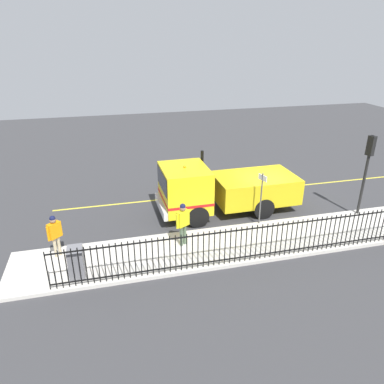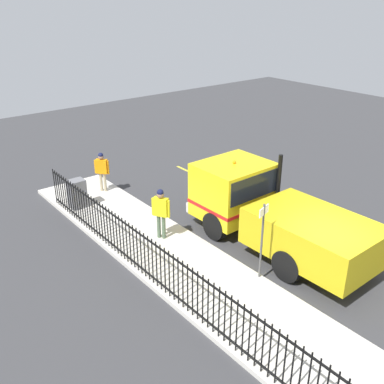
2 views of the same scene
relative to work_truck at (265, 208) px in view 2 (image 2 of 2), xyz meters
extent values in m
plane|color=#38383A|center=(0.10, 2.50, -1.27)|extent=(48.53, 48.53, 0.00)
cube|color=beige|center=(2.97, 2.50, -1.20)|extent=(2.77, 22.06, 0.13)
cube|color=yellow|center=(-2.03, 2.50, -1.27)|extent=(0.12, 19.85, 0.01)
cube|color=yellow|center=(0.02, -1.48, 0.14)|extent=(2.41, 2.02, 1.86)
cube|color=black|center=(0.02, -1.48, 0.55)|extent=(2.22, 2.06, 0.82)
cube|color=gold|center=(-0.02, 1.88, -0.21)|extent=(2.44, 3.77, 1.16)
cube|color=silver|center=(0.04, -2.56, -0.64)|extent=(2.27, 0.23, 0.36)
cube|color=red|center=(0.02, -1.48, -0.27)|extent=(2.44, 2.04, 0.12)
cylinder|color=black|center=(1.09, -1.17, -0.79)|extent=(0.31, 0.96, 0.96)
cylinder|color=black|center=(-1.06, -1.20, -0.79)|extent=(0.31, 0.96, 0.96)
cylinder|color=black|center=(1.05, 1.89, -0.79)|extent=(0.31, 0.96, 0.96)
cylinder|color=black|center=(-1.10, 1.87, -0.79)|extent=(0.31, 0.96, 0.96)
sphere|color=orange|center=(0.02, -1.48, 1.12)|extent=(0.12, 0.12, 0.12)
cylinder|color=black|center=(-1.04, -0.40, 0.33)|extent=(0.14, 0.14, 2.24)
cube|color=yellow|center=(2.59, -2.15, 0.00)|extent=(0.44, 0.54, 0.62)
sphere|color=#997051|center=(2.59, -2.15, 0.42)|extent=(0.23, 0.23, 0.23)
sphere|color=#14193F|center=(2.59, -2.15, 0.50)|extent=(0.22, 0.22, 0.22)
cylinder|color=#4C6047|center=(2.63, -2.22, -0.73)|extent=(0.12, 0.12, 0.83)
cylinder|color=#4C6047|center=(2.55, -2.07, -0.73)|extent=(0.12, 0.12, 0.83)
cylinder|color=yellow|center=(2.73, -2.39, -0.03)|extent=(0.09, 0.09, 0.59)
cylinder|color=yellow|center=(2.45, -1.91, -0.03)|extent=(0.09, 0.09, 0.59)
cube|color=orange|center=(2.24, -6.79, -0.07)|extent=(0.46, 0.49, 0.58)
sphere|color=#997051|center=(2.24, -6.79, 0.33)|extent=(0.22, 0.22, 0.22)
sphere|color=#14193F|center=(2.24, -6.79, 0.40)|extent=(0.20, 0.20, 0.20)
cylinder|color=tan|center=(2.18, -6.72, -0.75)|extent=(0.12, 0.12, 0.78)
cylinder|color=tan|center=(2.29, -6.85, -0.75)|extent=(0.12, 0.12, 0.78)
cylinder|color=orange|center=(2.06, -6.59, -0.10)|extent=(0.09, 0.09, 0.55)
cylinder|color=orange|center=(2.41, -6.98, -0.10)|extent=(0.09, 0.09, 0.55)
cylinder|color=black|center=(4.22, -6.87, -0.44)|extent=(0.04, 0.04, 1.41)
cylinder|color=black|center=(4.22, -6.68, -0.44)|extent=(0.04, 0.04, 1.41)
cylinder|color=black|center=(4.22, -6.48, -0.44)|extent=(0.04, 0.04, 1.41)
cylinder|color=black|center=(4.22, -6.29, -0.44)|extent=(0.04, 0.04, 1.41)
cylinder|color=black|center=(4.22, -6.09, -0.44)|extent=(0.04, 0.04, 1.41)
cylinder|color=black|center=(4.22, -5.90, -0.44)|extent=(0.04, 0.04, 1.41)
cylinder|color=black|center=(4.22, -5.70, -0.44)|extent=(0.04, 0.04, 1.41)
cylinder|color=black|center=(4.22, -5.50, -0.44)|extent=(0.04, 0.04, 1.41)
cylinder|color=black|center=(4.22, -5.31, -0.44)|extent=(0.04, 0.04, 1.41)
cylinder|color=black|center=(4.22, -5.11, -0.44)|extent=(0.04, 0.04, 1.41)
cylinder|color=black|center=(4.22, -4.92, -0.44)|extent=(0.04, 0.04, 1.41)
cylinder|color=black|center=(4.22, -4.72, -0.44)|extent=(0.04, 0.04, 1.41)
cylinder|color=black|center=(4.22, -4.53, -0.44)|extent=(0.04, 0.04, 1.41)
cylinder|color=black|center=(4.22, -4.33, -0.44)|extent=(0.04, 0.04, 1.41)
cylinder|color=black|center=(4.22, -4.14, -0.44)|extent=(0.04, 0.04, 1.41)
cylinder|color=black|center=(4.22, -3.94, -0.44)|extent=(0.04, 0.04, 1.41)
cylinder|color=black|center=(4.22, -3.75, -0.44)|extent=(0.04, 0.04, 1.41)
cylinder|color=black|center=(4.22, -3.55, -0.44)|extent=(0.04, 0.04, 1.41)
cylinder|color=black|center=(4.22, -3.36, -0.44)|extent=(0.04, 0.04, 1.41)
cylinder|color=black|center=(4.22, -3.16, -0.44)|extent=(0.04, 0.04, 1.41)
cylinder|color=black|center=(4.22, -2.97, -0.44)|extent=(0.04, 0.04, 1.41)
cylinder|color=black|center=(4.22, -2.77, -0.44)|extent=(0.04, 0.04, 1.41)
cylinder|color=black|center=(4.22, -2.58, -0.44)|extent=(0.04, 0.04, 1.41)
cylinder|color=black|center=(4.22, -2.38, -0.44)|extent=(0.04, 0.04, 1.41)
cylinder|color=black|center=(4.22, -2.18, -0.44)|extent=(0.04, 0.04, 1.41)
cylinder|color=black|center=(4.22, -1.99, -0.44)|extent=(0.04, 0.04, 1.41)
cylinder|color=black|center=(4.22, -1.79, -0.44)|extent=(0.04, 0.04, 1.41)
cylinder|color=black|center=(4.22, -1.60, -0.44)|extent=(0.04, 0.04, 1.41)
cylinder|color=black|center=(4.22, -1.40, -0.44)|extent=(0.04, 0.04, 1.41)
cylinder|color=black|center=(4.22, -1.21, -0.44)|extent=(0.04, 0.04, 1.41)
cylinder|color=black|center=(4.22, -1.01, -0.44)|extent=(0.04, 0.04, 1.41)
cylinder|color=black|center=(4.22, -0.82, -0.44)|extent=(0.04, 0.04, 1.41)
cylinder|color=black|center=(4.22, -0.62, -0.44)|extent=(0.04, 0.04, 1.41)
cylinder|color=black|center=(4.22, -0.43, -0.44)|extent=(0.04, 0.04, 1.41)
cylinder|color=black|center=(4.22, -0.23, -0.44)|extent=(0.04, 0.04, 1.41)
cylinder|color=black|center=(4.22, -0.04, -0.44)|extent=(0.04, 0.04, 1.41)
cylinder|color=black|center=(4.22, 0.16, -0.44)|extent=(0.04, 0.04, 1.41)
cylinder|color=black|center=(4.22, 0.35, -0.44)|extent=(0.04, 0.04, 1.41)
cylinder|color=black|center=(4.22, 0.55, -0.44)|extent=(0.04, 0.04, 1.41)
cylinder|color=black|center=(4.22, 0.74, -0.44)|extent=(0.04, 0.04, 1.41)
cylinder|color=black|center=(4.22, 0.94, -0.44)|extent=(0.04, 0.04, 1.41)
cylinder|color=black|center=(4.22, 1.14, -0.44)|extent=(0.04, 0.04, 1.41)
cylinder|color=black|center=(4.22, 1.33, -0.44)|extent=(0.04, 0.04, 1.41)
cylinder|color=black|center=(4.22, 1.53, -0.44)|extent=(0.04, 0.04, 1.41)
cylinder|color=black|center=(4.22, 1.72, -0.44)|extent=(0.04, 0.04, 1.41)
cylinder|color=black|center=(4.22, 1.92, -0.44)|extent=(0.04, 0.04, 1.41)
cylinder|color=black|center=(4.22, 2.11, -0.44)|extent=(0.04, 0.04, 1.41)
cylinder|color=black|center=(4.22, 2.31, -0.44)|extent=(0.04, 0.04, 1.41)
cylinder|color=black|center=(4.22, 2.50, -0.44)|extent=(0.04, 0.04, 1.41)
cylinder|color=black|center=(4.22, 2.70, -0.44)|extent=(0.04, 0.04, 1.41)
cylinder|color=black|center=(4.22, 2.89, -0.44)|extent=(0.04, 0.04, 1.41)
cylinder|color=black|center=(4.22, 3.09, -0.44)|extent=(0.04, 0.04, 1.41)
cylinder|color=black|center=(4.22, 3.28, -0.44)|extent=(0.04, 0.04, 1.41)
cylinder|color=black|center=(4.22, 3.48, -0.44)|extent=(0.04, 0.04, 1.41)
cylinder|color=black|center=(4.22, 3.67, -0.44)|extent=(0.04, 0.04, 1.41)
cylinder|color=black|center=(4.22, 3.87, -0.44)|extent=(0.04, 0.04, 1.41)
cylinder|color=black|center=(4.22, 4.06, -0.44)|extent=(0.04, 0.04, 1.41)
cylinder|color=black|center=(4.22, 4.26, -0.44)|extent=(0.04, 0.04, 1.41)
cylinder|color=black|center=(4.22, 4.46, -0.44)|extent=(0.04, 0.04, 1.41)
cylinder|color=black|center=(4.22, 4.65, -0.44)|extent=(0.04, 0.04, 1.41)
cylinder|color=black|center=(4.22, 4.85, -0.44)|extent=(0.04, 0.04, 1.41)
cylinder|color=black|center=(4.22, 5.04, -0.44)|extent=(0.04, 0.04, 1.41)
cube|color=black|center=(4.22, 2.50, 0.16)|extent=(0.04, 18.75, 0.04)
cube|color=black|center=(4.22, 2.50, -0.97)|extent=(0.04, 18.75, 0.04)
cube|color=slate|center=(3.72, -6.04, -0.59)|extent=(0.62, 0.49, 1.09)
cylinder|color=#4C4C4C|center=(1.69, 1.42, 0.01)|extent=(0.06, 0.06, 2.30)
cube|color=white|center=(1.69, 1.42, 0.96)|extent=(0.49, 0.17, 0.24)
camera|label=1|loc=(14.45, -4.76, 6.34)|focal=33.96mm
camera|label=2|loc=(9.82, 8.50, 6.27)|focal=41.50mm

